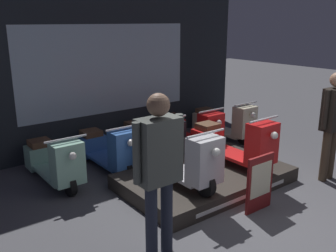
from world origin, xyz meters
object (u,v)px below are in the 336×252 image
scooter_backrow_1 (108,149)px  scooter_display_left (178,159)px  person_left_browsing (159,163)px  scooter_display_right (234,143)px  price_sign_board (260,183)px  person_right_browsing (333,119)px  scooter_backrow_0 (54,162)px  scooter_backrow_4 (225,123)px  scooter_backrow_2 (153,139)px  scooter_backrow_3 (191,130)px

scooter_backrow_1 → scooter_display_left: bearing=-78.9°
scooter_backrow_1 → person_left_browsing: (-0.75, -2.52, 0.73)m
scooter_display_right → price_sign_board: size_ratio=2.08×
person_left_browsing → person_right_browsing: (3.32, -0.00, -0.07)m
scooter_backrow_0 → scooter_backrow_4: size_ratio=1.00×
scooter_backrow_2 → person_left_browsing: bearing=-123.9°
price_sign_board → scooter_display_left: bearing=120.6°
scooter_display_right → price_sign_board: (-0.56, -0.99, -0.18)m
scooter_backrow_2 → scooter_backrow_3: same height
scooter_display_left → scooter_backrow_1: bearing=101.1°
person_left_browsing → price_sign_board: 1.78m
scooter_display_left → scooter_backrow_1: (-0.30, 1.54, -0.22)m
price_sign_board → person_left_browsing: bearing=179.7°
scooter_display_right → person_left_browsing: size_ratio=0.90×
scooter_backrow_2 → price_sign_board: scooter_backrow_2 is taller
scooter_display_right → person_right_browsing: 1.55m
scooter_backrow_4 → person_left_browsing: size_ratio=0.90×
scooter_display_left → person_left_browsing: person_left_browsing is taller
scooter_backrow_2 → person_right_browsing: person_right_browsing is taller
scooter_backrow_0 → scooter_backrow_2: bearing=0.0°
scooter_backrow_2 → price_sign_board: (-0.05, -2.53, 0.05)m
scooter_backrow_4 → person_right_browsing: (-0.26, -2.52, 0.66)m
scooter_display_left → scooter_display_right: size_ratio=1.00×
scooter_display_right → scooter_backrow_1: size_ratio=1.00×
scooter_backrow_4 → person_right_browsing: person_right_browsing is taller
scooter_backrow_1 → price_sign_board: scooter_backrow_1 is taller
scooter_backrow_2 → scooter_backrow_3: size_ratio=1.00×
scooter_backrow_4 → scooter_backrow_3: bearing=180.0°
scooter_display_left → scooter_backrow_3: scooter_display_left is taller
scooter_backrow_0 → person_right_browsing: bearing=-35.7°
scooter_backrow_3 → scooter_backrow_0: bearing=180.0°
scooter_display_right → scooter_backrow_2: bearing=108.3°
scooter_backrow_4 → scooter_display_right: bearing=-131.9°
scooter_backrow_3 → person_left_browsing: size_ratio=0.90×
scooter_display_right → scooter_backrow_4: 2.07m
scooter_backrow_4 → scooter_display_left: bearing=-148.7°
scooter_display_left → scooter_backrow_0: (-1.24, 1.54, -0.22)m
scooter_backrow_0 → person_left_browsing: 2.63m
scooter_backrow_3 → person_left_browsing: person_left_browsing is taller
scooter_display_right → scooter_backrow_0: 2.85m
scooter_display_left → person_left_browsing: (-1.05, -0.99, 0.50)m
scooter_display_right → price_sign_board: bearing=-119.4°
person_right_browsing → scooter_backrow_4: bearing=84.2°
scooter_backrow_0 → price_sign_board: size_ratio=2.08×
scooter_display_right → scooter_backrow_1: 2.12m
person_right_browsing → scooter_backrow_1: bearing=135.6°
scooter_display_left → scooter_backrow_0: 1.99m
person_left_browsing → scooter_backrow_3: bearing=43.7°
scooter_display_left → price_sign_board: scooter_display_left is taller
scooter_backrow_0 → person_left_browsing: (0.19, -2.52, 0.73)m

